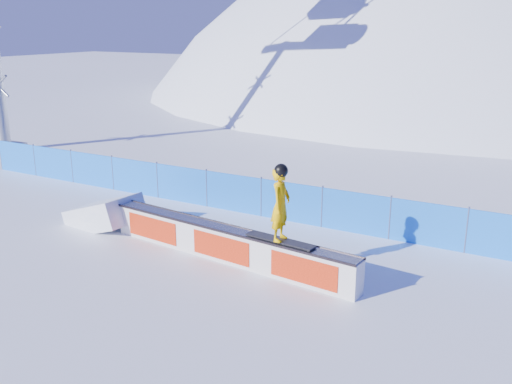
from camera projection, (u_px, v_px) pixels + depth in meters
The scene contains 6 objects.
ground at pixel (140, 261), 14.26m from camera, with size 160.00×160.00×0.00m, color white.
snow_hill at pixel (439, 281), 54.57m from camera, with size 64.00×64.00×64.00m.
safety_fence at pixel (233, 193), 17.86m from camera, with size 22.05×0.05×1.30m.
rail_box at pixel (227, 244), 14.19m from camera, with size 7.26×1.26×0.87m.
snow_ramp at pixel (106, 225), 16.81m from camera, with size 2.09×1.39×0.78m, color white, non-canonical shape.
snowboarder at pixel (281, 204), 12.94m from camera, with size 1.79×0.65×1.84m.
Camera 1 is at (8.94, -10.11, 5.72)m, focal length 40.00 mm.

